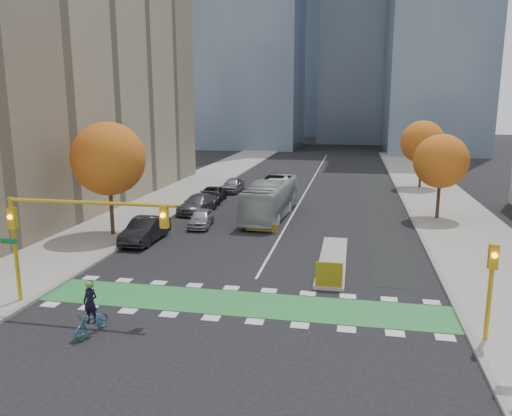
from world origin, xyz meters
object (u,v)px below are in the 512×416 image
at_px(traffic_signal_east, 491,278).
at_px(parked_car_c, 198,204).
at_px(tree_west, 109,159).
at_px(parked_car_b, 145,230).
at_px(tree_east_far, 422,142).
at_px(traffic_signal_west, 62,224).
at_px(cyclist, 91,317).
at_px(parked_car_d, 212,195).
at_px(bus, 270,199).
at_px(parked_car_a, 201,218).
at_px(hazard_board, 329,275).
at_px(tree_east_near, 441,161).
at_px(parked_car_e, 233,185).

xyz_separation_m(traffic_signal_east, parked_car_c, (-18.86, 21.42, -1.95)).
xyz_separation_m(tree_west, parked_car_b, (3.00, -1.09, -4.76)).
bearing_deg(tree_east_far, traffic_signal_west, -117.95).
xyz_separation_m(cyclist, parked_car_d, (-3.14, 28.82, -0.08)).
xyz_separation_m(bus, parked_car_a, (-4.75, -4.41, -0.91)).
relative_size(tree_east_far, traffic_signal_east, 1.87).
height_order(hazard_board, tree_east_near, tree_east_near).
bearing_deg(tree_east_far, parked_car_d, -150.13).
bearing_deg(parked_car_e, bus, -60.96).
height_order(tree_west, bus, tree_west).
relative_size(tree_east_far, parked_car_c, 1.42).
relative_size(cyclist, bus, 0.20).
height_order(bus, parked_car_a, bus).
bearing_deg(parked_car_d, parked_car_c, -91.84).
relative_size(cyclist, parked_car_e, 0.51).
distance_m(hazard_board, parked_car_c, 20.79).
distance_m(hazard_board, parked_car_b, 14.63).
distance_m(tree_west, parked_car_c, 10.77).
distance_m(tree_east_far, parked_car_d, 24.69).
bearing_deg(traffic_signal_east, tree_west, 150.93).
bearing_deg(bus, parked_car_e, 120.60).
bearing_deg(parked_car_a, parked_car_c, 103.59).
relative_size(tree_west, cyclist, 3.52).
bearing_deg(parked_car_c, tree_east_near, 10.93).
bearing_deg(parked_car_e, hazard_board, -65.69).
distance_m(hazard_board, traffic_signal_west, 13.23).
distance_m(hazard_board, tree_east_far, 35.13).
xyz_separation_m(hazard_board, parked_car_c, (-12.36, 16.71, -0.02)).
relative_size(tree_east_far, cyclist, 3.27).
distance_m(hazard_board, traffic_signal_east, 8.26).
bearing_deg(tree_east_far, parked_car_e, -162.84).
xyz_separation_m(traffic_signal_west, parked_car_b, (-1.07, 11.42, -3.18)).
xyz_separation_m(traffic_signal_west, parked_car_a, (1.43, 16.42, -3.35)).
relative_size(tree_east_near, bus, 0.62).
bearing_deg(tree_east_far, cyclist, -113.64).
xyz_separation_m(parked_car_d, parked_car_e, (0.74, 5.82, 0.07)).
relative_size(cyclist, parked_car_b, 0.45).
bearing_deg(tree_east_near, parked_car_c, -176.94).
bearing_deg(parked_car_e, parked_car_b, -92.19).
height_order(parked_car_a, parked_car_d, parked_car_d).
bearing_deg(hazard_board, tree_east_near, 65.80).
height_order(tree_east_near, parked_car_d, tree_east_near).
height_order(tree_east_far, parked_car_e, tree_east_far).
height_order(bus, parked_car_e, bus).
bearing_deg(hazard_board, parked_car_d, 120.01).
height_order(hazard_board, cyclist, cyclist).
xyz_separation_m(tree_east_far, parked_car_a, (-19.00, -22.09, -4.55)).
height_order(tree_east_far, parked_car_a, tree_east_far).
bearing_deg(bus, tree_east_near, 9.63).
bearing_deg(tree_east_near, traffic_signal_west, -131.52).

